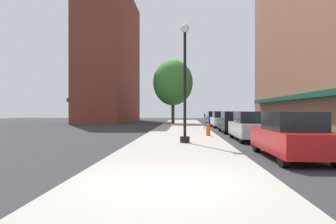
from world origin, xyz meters
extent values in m
plane|color=#2D2D30|center=(4.00, 18.00, 0.00)|extent=(90.00, 90.00, 0.00)
cube|color=#A8A399|center=(0.00, 19.00, 0.06)|extent=(4.80, 50.00, 0.12)
cube|color=#144C38|center=(11.65, 22.00, 3.10)|extent=(0.90, 34.00, 0.50)
cube|color=brown|center=(-11.00, 37.00, 9.93)|extent=(6.00, 18.00, 19.86)
cube|color=#144C38|center=(-14.35, 37.00, 3.10)|extent=(0.90, 15.30, 0.50)
cylinder|color=black|center=(0.28, 7.86, 0.27)|extent=(0.48, 0.48, 0.30)
cylinder|color=black|center=(0.28, 7.86, 3.02)|extent=(0.14, 0.14, 5.20)
sphere|color=silver|center=(0.28, 7.86, 5.80)|extent=(0.44, 0.44, 0.44)
cylinder|color=#E05614|center=(1.76, 11.86, 0.43)|extent=(0.26, 0.26, 0.62)
sphere|color=#E05614|center=(1.76, 11.86, 0.79)|extent=(0.24, 0.24, 0.24)
cylinder|color=#E05614|center=(1.90, 11.86, 0.52)|extent=(0.12, 0.10, 0.10)
cylinder|color=slate|center=(2.05, 19.06, 0.65)|extent=(0.06, 0.06, 1.05)
cube|color=#33383D|center=(2.05, 19.06, 1.30)|extent=(0.14, 0.09, 0.26)
cylinder|color=#422D1E|center=(-1.20, 29.95, 1.77)|extent=(0.40, 0.40, 3.30)
ellipsoid|color=#387F33|center=(-1.20, 29.95, 5.31)|extent=(5.05, 5.05, 5.80)
cylinder|color=black|center=(3.22, 5.60, 0.32)|extent=(0.22, 0.64, 0.64)
cylinder|color=black|center=(4.78, 5.60, 0.32)|extent=(0.22, 0.64, 0.64)
cylinder|color=black|center=(3.22, 2.40, 0.32)|extent=(0.22, 0.64, 0.64)
cube|color=red|center=(4.00, 4.00, 0.64)|extent=(1.80, 4.30, 0.76)
cube|color=black|center=(4.00, 3.85, 1.34)|extent=(1.56, 2.20, 0.64)
cylinder|color=black|center=(3.22, 11.79, 0.32)|extent=(0.22, 0.64, 0.64)
cylinder|color=black|center=(4.78, 11.79, 0.32)|extent=(0.22, 0.64, 0.64)
cylinder|color=black|center=(3.22, 8.59, 0.32)|extent=(0.22, 0.64, 0.64)
cylinder|color=black|center=(4.78, 8.59, 0.32)|extent=(0.22, 0.64, 0.64)
cube|color=#B2B2BA|center=(4.00, 10.19, 0.64)|extent=(1.80, 4.30, 0.76)
cube|color=black|center=(4.00, 10.04, 1.34)|extent=(1.56, 2.20, 0.64)
cylinder|color=black|center=(3.22, 17.74, 0.32)|extent=(0.22, 0.64, 0.64)
cylinder|color=black|center=(4.78, 17.74, 0.32)|extent=(0.22, 0.64, 0.64)
cylinder|color=black|center=(3.22, 14.54, 0.32)|extent=(0.22, 0.64, 0.64)
cylinder|color=black|center=(4.78, 14.54, 0.32)|extent=(0.22, 0.64, 0.64)
cube|color=black|center=(4.00, 16.14, 0.64)|extent=(1.80, 4.30, 0.76)
cube|color=black|center=(4.00, 15.99, 1.34)|extent=(1.56, 2.20, 0.64)
cylinder|color=black|center=(3.22, 24.77, 0.32)|extent=(0.22, 0.64, 0.64)
cylinder|color=black|center=(4.78, 24.77, 0.32)|extent=(0.22, 0.64, 0.64)
cylinder|color=black|center=(3.22, 21.57, 0.32)|extent=(0.22, 0.64, 0.64)
cylinder|color=black|center=(4.78, 21.57, 0.32)|extent=(0.22, 0.64, 0.64)
cube|color=silver|center=(4.00, 23.17, 0.64)|extent=(1.80, 4.30, 0.76)
cube|color=black|center=(4.00, 23.02, 1.34)|extent=(1.56, 2.20, 0.64)
cylinder|color=black|center=(3.22, 31.27, 0.32)|extent=(0.22, 0.64, 0.64)
cylinder|color=black|center=(4.78, 31.27, 0.32)|extent=(0.22, 0.64, 0.64)
cylinder|color=black|center=(3.22, 28.07, 0.32)|extent=(0.22, 0.64, 0.64)
cylinder|color=black|center=(4.78, 28.07, 0.32)|extent=(0.22, 0.64, 0.64)
cube|color=#1E389E|center=(4.00, 29.67, 0.64)|extent=(1.80, 4.30, 0.76)
cube|color=black|center=(4.00, 29.52, 1.34)|extent=(1.56, 2.20, 0.64)
camera|label=1|loc=(0.25, -6.30, 1.69)|focal=30.50mm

